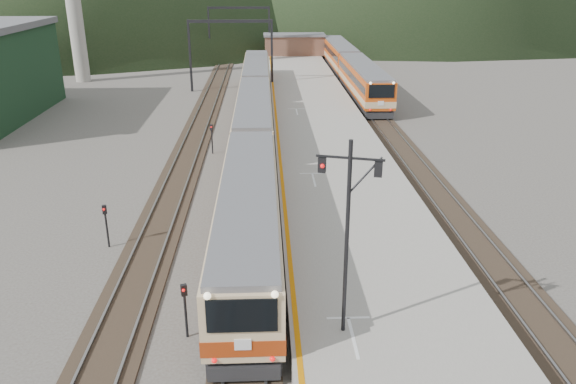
{
  "coord_description": "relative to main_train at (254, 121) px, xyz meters",
  "views": [
    {
      "loc": [
        0.81,
        -10.31,
        12.96
      ],
      "look_at": [
        2.01,
        17.5,
        2.0
      ],
      "focal_mm": 35.0,
      "sensor_mm": 36.0,
      "label": 1
    }
  ],
  "objects": [
    {
      "name": "short_signal_b",
      "position": [
        -3.17,
        -2.42,
        -0.46
      ],
      "size": [
        0.25,
        0.2,
        2.27
      ],
      "color": "black",
      "rests_on": "ground"
    },
    {
      "name": "short_signal_a",
      "position": [
        -2.25,
        -25.57,
        -0.46
      ],
      "size": [
        0.26,
        0.23,
        2.27
      ],
      "color": "black",
      "rests_on": "ground"
    },
    {
      "name": "platform",
      "position": [
        5.6,
        4.73,
        -1.42
      ],
      "size": [
        8.0,
        100.0,
        1.0
      ],
      "primitive_type": "cube",
      "color": "gray",
      "rests_on": "ground"
    },
    {
      "name": "track_main",
      "position": [
        0.0,
        6.73,
        -1.85
      ],
      "size": [
        2.6,
        200.0,
        0.23
      ],
      "color": "black",
      "rests_on": "ground"
    },
    {
      "name": "track_far",
      "position": [
        -5.0,
        6.73,
        -1.85
      ],
      "size": [
        2.6,
        200.0,
        0.23
      ],
      "color": "black",
      "rests_on": "ground"
    },
    {
      "name": "signal_mast",
      "position": [
        3.51,
        -26.8,
        3.38
      ],
      "size": [
        2.14,
        0.73,
        7.07
      ],
      "color": "black",
      "rests_on": "platform"
    },
    {
      "name": "second_train",
      "position": [
        11.5,
        26.22,
        0.06
      ],
      "size": [
        2.86,
        39.01,
        3.5
      ],
      "color": "#C44710",
      "rests_on": "track_second"
    },
    {
      "name": "short_signal_c",
      "position": [
        -7.13,
        -17.86,
        -0.46
      ],
      "size": [
        0.26,
        0.22,
        2.27
      ],
      "color": "black",
      "rests_on": "ground"
    },
    {
      "name": "main_train",
      "position": [
        0.0,
        0.0,
        0.0
      ],
      "size": [
        2.77,
        56.92,
        3.38
      ],
      "color": "tan",
      "rests_on": "track_main"
    },
    {
      "name": "track_second",
      "position": [
        11.5,
        6.73,
        -1.85
      ],
      "size": [
        2.6,
        200.0,
        0.23
      ],
      "color": "black",
      "rests_on": "ground"
    },
    {
      "name": "gantry_near",
      "position": [
        -2.85,
        21.73,
        3.66
      ],
      "size": [
        9.55,
        0.25,
        8.0
      ],
      "color": "black",
      "rests_on": "ground"
    },
    {
      "name": "gantry_far",
      "position": [
        -2.85,
        46.73,
        3.66
      ],
      "size": [
        9.55,
        0.25,
        8.0
      ],
      "color": "black",
      "rests_on": "ground"
    },
    {
      "name": "station_shed",
      "position": [
        5.6,
        44.73,
        0.65
      ],
      "size": [
        9.4,
        4.4,
        3.1
      ],
      "color": "brown",
      "rests_on": "platform"
    }
  ]
}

